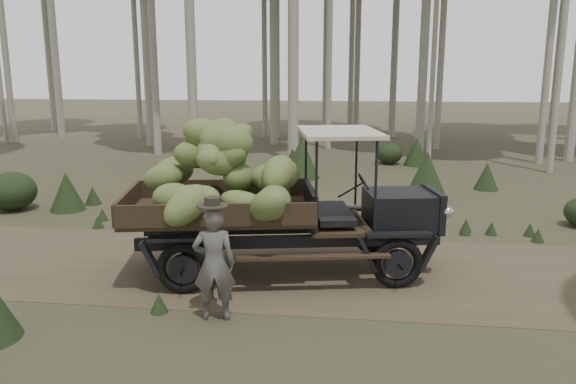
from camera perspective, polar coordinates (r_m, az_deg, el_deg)
name	(u,v)px	position (r m, az deg, el deg)	size (l,w,h in m)	color
ground	(295,269)	(10.29, 0.75, -7.85)	(120.00, 120.00, 0.00)	#473D2B
dirt_track	(295,269)	(10.29, 0.75, -7.83)	(70.00, 4.00, 0.01)	brown
banana_truck	(254,186)	(9.61, -3.43, 0.66)	(5.77, 3.28, 2.85)	black
farmer	(214,263)	(8.11, -7.52, -7.12)	(0.67, 0.52, 1.81)	#524F4B
undergrowth	(379,244)	(10.07, 9.26, -5.21)	(23.06, 24.44, 1.39)	#233319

